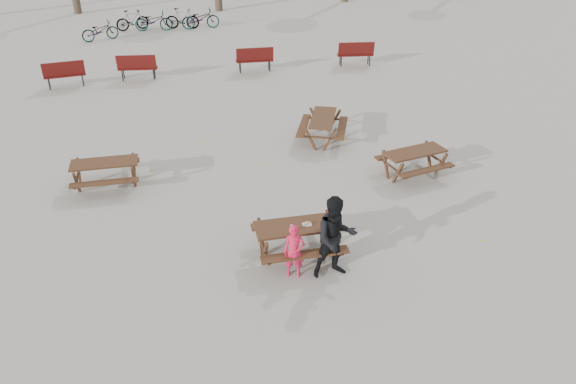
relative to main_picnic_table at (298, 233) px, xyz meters
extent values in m
plane|color=gray|center=(0.00, 0.00, -0.59)|extent=(80.00, 80.00, 0.00)
cube|color=#3A2115|center=(0.00, 0.00, 0.16)|extent=(1.80, 0.70, 0.05)
cube|color=#3A2115|center=(0.00, -0.60, -0.14)|extent=(1.80, 0.25, 0.05)
cube|color=#3A2115|center=(0.00, 0.60, -0.14)|extent=(1.80, 0.25, 0.05)
cylinder|color=#3A2115|center=(-0.75, -0.30, -0.22)|extent=(0.08, 0.08, 0.73)
cylinder|color=#3A2115|center=(-0.75, 0.30, -0.22)|extent=(0.08, 0.08, 0.73)
cylinder|color=#3A2115|center=(0.75, -0.30, -0.22)|extent=(0.08, 0.08, 0.73)
cylinder|color=#3A2115|center=(0.75, 0.30, -0.22)|extent=(0.08, 0.08, 0.73)
cube|color=white|center=(0.17, -0.05, 0.21)|extent=(0.18, 0.11, 0.03)
ellipsoid|color=tan|center=(0.17, -0.05, 0.25)|extent=(0.14, 0.06, 0.05)
cylinder|color=silver|center=(-0.19, -0.22, 0.26)|extent=(0.06, 0.06, 0.15)
cylinder|color=orange|center=(-0.19, -0.22, 0.25)|extent=(0.07, 0.07, 0.05)
cylinder|color=white|center=(-0.19, -0.22, 0.35)|extent=(0.03, 0.03, 0.02)
imported|color=#E21C45|center=(-0.23, -0.62, -0.01)|extent=(0.48, 0.37, 1.16)
imported|color=black|center=(0.57, -0.76, 0.30)|extent=(0.89, 0.71, 1.78)
imported|color=black|center=(-5.29, 19.06, -0.12)|extent=(1.87, 1.23, 0.93)
imported|color=black|center=(-3.81, 20.79, -0.08)|extent=(1.74, 0.93, 1.01)
imported|color=black|center=(-2.75, 20.44, -0.10)|extent=(1.92, 0.83, 0.98)
imported|color=black|center=(-1.30, 20.53, -0.07)|extent=(1.79, 0.84, 1.04)
imported|color=black|center=(-0.38, 20.39, -0.08)|extent=(1.97, 0.81, 1.01)
camera|label=1|loc=(-2.28, -9.42, 6.53)|focal=35.00mm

